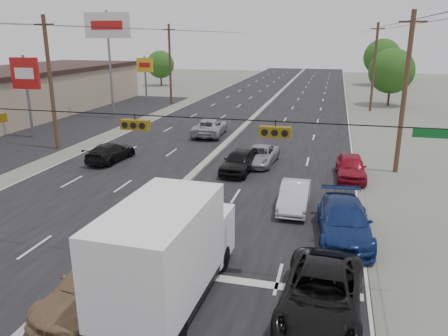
{
  "coord_description": "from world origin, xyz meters",
  "views": [
    {
      "loc": [
        8.31,
        -14.07,
        8.46
      ],
      "look_at": [
        3.24,
        6.03,
        2.2
      ],
      "focal_mm": 35.0,
      "sensor_mm": 36.0,
      "label": 1
    }
  ],
  "objects": [
    {
      "name": "red_sedan",
      "position": [
        1.57,
        4.27,
        0.73
      ],
      "size": [
        1.7,
        4.48,
        1.46
      ],
      "primitive_type": "imported",
      "rotation": [
        0.0,
        0.0,
        -0.04
      ],
      "color": "maroon",
      "rests_on": "ground"
    },
    {
      "name": "queue_car_a",
      "position": [
        2.66,
        12.41,
        0.74
      ],
      "size": [
        2.13,
        4.49,
        1.48
      ],
      "primitive_type": "imported",
      "rotation": [
        0.0,
        0.0,
        -0.09
      ],
      "color": "black",
      "rests_on": "ground"
    },
    {
      "name": "tan_sedan",
      "position": [
        1.4,
        -2.92,
        0.8
      ],
      "size": [
        2.88,
        5.72,
        1.59
      ],
      "primitive_type": "imported",
      "rotation": [
        0.0,
        0.0,
        -0.12
      ],
      "color": "olive",
      "rests_on": "ground"
    },
    {
      "name": "utility_pole_right_c",
      "position": [
        12.5,
        40.0,
        5.11
      ],
      "size": [
        1.6,
        0.3,
        10.0
      ],
      "color": "#422D1E",
      "rests_on": "ground"
    },
    {
      "name": "road_surface",
      "position": [
        0.0,
        30.0,
        0.0
      ],
      "size": [
        20.0,
        160.0,
        0.02
      ],
      "primitive_type": "cube",
      "color": "black",
      "rests_on": "ground"
    },
    {
      "name": "utility_pole_right_b",
      "position": [
        12.5,
        15.0,
        5.11
      ],
      "size": [
        1.6,
        0.3,
        10.0
      ],
      "color": "#422D1E",
      "rests_on": "ground"
    },
    {
      "name": "pole_sign_mid",
      "position": [
        -17.0,
        18.0,
        5.11
      ],
      "size": [
        2.6,
        0.25,
        7.0
      ],
      "color": "slate",
      "rests_on": "ground"
    },
    {
      "name": "tree_left_far",
      "position": [
        -22.0,
        60.0,
        3.72
      ],
      "size": [
        4.8,
        4.8,
        6.12
      ],
      "color": "#382619",
      "rests_on": "ground"
    },
    {
      "name": "queue_car_b",
      "position": [
        6.7,
        6.98,
        0.67
      ],
      "size": [
        1.43,
        4.07,
        1.34
      ],
      "primitive_type": "imported",
      "rotation": [
        0.0,
        0.0,
        0.0
      ],
      "color": "silver",
      "rests_on": "ground"
    },
    {
      "name": "utility_pole_left_b",
      "position": [
        -12.5,
        15.0,
        5.11
      ],
      "size": [
        1.6,
        0.3,
        10.0
      ],
      "color": "#422D1E",
      "rests_on": "ground"
    },
    {
      "name": "pole_sign_billboard",
      "position": [
        -14.5,
        28.0,
        8.87
      ],
      "size": [
        5.0,
        0.25,
        11.0
      ],
      "color": "slate",
      "rests_on": "ground"
    },
    {
      "name": "tree_right_far",
      "position": [
        16.0,
        70.0,
        4.96
      ],
      "size": [
        6.4,
        6.4,
        8.16
      ],
      "color": "#382619",
      "rests_on": "ground"
    },
    {
      "name": "box_truck",
      "position": [
        3.49,
        -2.22,
        1.86
      ],
      "size": [
        2.74,
        7.23,
        3.63
      ],
      "rotation": [
        0.0,
        0.0,
        -0.03
      ],
      "color": "black",
      "rests_on": "ground"
    },
    {
      "name": "utility_pole_left_c",
      "position": [
        -12.5,
        40.0,
        5.11
      ],
      "size": [
        1.6,
        0.3,
        10.0
      ],
      "color": "#422D1E",
      "rests_on": "ground"
    },
    {
      "name": "queue_car_d",
      "position": [
        9.1,
        4.08,
        0.78
      ],
      "size": [
        2.58,
        5.52,
        1.56
      ],
      "primitive_type": "imported",
      "rotation": [
        0.0,
        0.0,
        0.07
      ],
      "color": "navy",
      "rests_on": "ground"
    },
    {
      "name": "traffic_signals",
      "position": [
        1.4,
        0.0,
        5.49
      ],
      "size": [
        25.0,
        0.3,
        0.54
      ],
      "color": "black",
      "rests_on": "ground"
    },
    {
      "name": "ground",
      "position": [
        0.0,
        0.0,
        0.0
      ],
      "size": [
        200.0,
        200.0,
        0.0
      ],
      "primitive_type": "plane",
      "color": "#606356",
      "rests_on": "ground"
    },
    {
      "name": "queue_car_c",
      "position": [
        3.62,
        14.6,
        0.62
      ],
      "size": [
        2.35,
        4.57,
        1.23
      ],
      "primitive_type": "imported",
      "rotation": [
        0.0,
        0.0,
        -0.07
      ],
      "color": "#939499",
      "rests_on": "ground"
    },
    {
      "name": "oncoming_far",
      "position": [
        -2.21,
        22.53,
        0.75
      ],
      "size": [
        2.92,
        5.57,
        1.5
      ],
      "primitive_type": "imported",
      "rotation": [
        0.0,
        0.0,
        3.22
      ],
      "color": "#9A9DA1",
      "rests_on": "ground"
    },
    {
      "name": "tree_right_mid",
      "position": [
        15.0,
        45.0,
        4.34
      ],
      "size": [
        5.6,
        5.6,
        7.14
      ],
      "color": "#382619",
      "rests_on": "ground"
    },
    {
      "name": "oncoming_near",
      "position": [
        -6.7,
        12.77,
        0.65
      ],
      "size": [
        2.18,
        4.59,
        1.29
      ],
      "primitive_type": "imported",
      "rotation": [
        0.0,
        0.0,
        3.06
      ],
      "color": "black",
      "rests_on": "ground"
    },
    {
      "name": "black_suv",
      "position": [
        8.36,
        -1.81,
        0.74
      ],
      "size": [
        2.77,
        5.49,
        1.49
      ],
      "primitive_type": "imported",
      "rotation": [
        0.0,
        0.0,
        -0.06
      ],
      "color": "black",
      "rests_on": "ground"
    },
    {
      "name": "pole_sign_far",
      "position": [
        -16.0,
        40.0,
        4.41
      ],
      "size": [
        2.2,
        0.25,
        6.0
      ],
      "color": "slate",
      "rests_on": "ground"
    },
    {
      "name": "queue_car_e",
      "position": [
        9.6,
        12.86,
        0.73
      ],
      "size": [
        1.91,
        4.38,
        1.47
      ],
      "primitive_type": "imported",
      "rotation": [
        0.0,
        0.0,
        0.04
      ],
      "color": "maroon",
      "rests_on": "ground"
    },
    {
      "name": "center_median",
      "position": [
        0.0,
        30.0,
        0.1
      ],
      "size": [
        0.5,
        160.0,
        0.2
      ],
      "primitive_type": "cube",
      "color": "gray",
      "rests_on": "ground"
    },
    {
      "name": "strip_mall",
      "position": [
        -26.0,
        25.0,
        2.3
      ],
      "size": [
        12.0,
        42.0,
        4.6
      ],
      "primitive_type": "cube",
      "color": "tan",
      "rests_on": "ground"
    },
    {
      "name": "parking_lot",
      "position": [
        -17.0,
        25.0,
        0.0
      ],
      "size": [
        10.0,
        42.0,
        0.02
      ],
      "primitive_type": "cube",
      "color": "black",
      "rests_on": "ground"
    }
  ]
}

